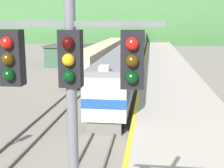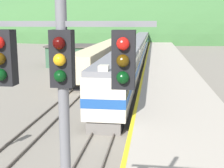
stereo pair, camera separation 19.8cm
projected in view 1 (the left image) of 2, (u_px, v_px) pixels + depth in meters
track_main at (138, 53)px, 72.81m from camera, size 1.52×180.00×0.16m
track_siding at (118, 53)px, 73.38m from camera, size 1.52×180.00×0.16m
platform at (164, 63)px, 52.62m from camera, size 6.85×140.00×1.08m
distant_hills at (144, 39)px, 132.56m from camera, size 161.32×72.59×54.60m
station_shed at (75, 55)px, 52.48m from camera, size 8.91×7.26×3.51m
express_train_lead_car at (119, 76)px, 29.05m from camera, size 2.99×19.23×4.57m
carriage_second at (132, 54)px, 50.20m from camera, size 2.98×22.00×4.21m
carriage_third at (138, 44)px, 72.47m from camera, size 2.98×22.00×4.21m
carriage_fourth at (141, 39)px, 94.74m from camera, size 2.98×22.00×4.21m
siding_train at (105, 55)px, 51.89m from camera, size 2.90×40.20×3.76m
signal_mast_main at (72, 114)px, 5.73m from camera, size 3.30×0.42×8.15m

